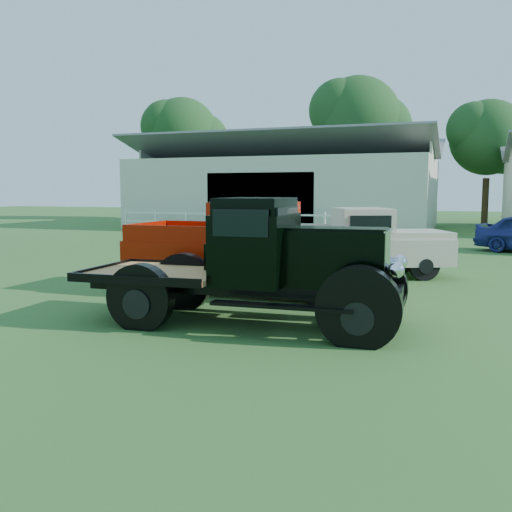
% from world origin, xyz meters
% --- Properties ---
extents(ground, '(120.00, 120.00, 0.00)m').
position_xyz_m(ground, '(0.00, 0.00, 0.00)').
color(ground, '#3A6E2E').
extents(shed_left, '(18.80, 10.20, 5.60)m').
position_xyz_m(shed_left, '(-7.00, 26.00, 2.80)').
color(shed_left, beige).
rests_on(shed_left, ground).
extents(fence_rail, '(14.20, 0.16, 1.20)m').
position_xyz_m(fence_rail, '(-8.00, 20.00, 0.60)').
color(fence_rail, white).
rests_on(fence_rail, ground).
extents(tree_a, '(6.30, 6.30, 10.50)m').
position_xyz_m(tree_a, '(-18.00, 33.00, 5.25)').
color(tree_a, '#193E1A').
rests_on(tree_a, ground).
extents(tree_b, '(6.90, 6.90, 11.50)m').
position_xyz_m(tree_b, '(-4.00, 34.00, 5.75)').
color(tree_b, '#193E1A').
rests_on(tree_b, ground).
extents(tree_c, '(5.40, 5.40, 9.00)m').
position_xyz_m(tree_c, '(5.00, 33.00, 4.50)').
color(tree_c, '#193E1A').
rests_on(tree_c, ground).
extents(vintage_flatbed, '(5.58, 2.47, 2.17)m').
position_xyz_m(vintage_flatbed, '(0.51, 0.10, 1.08)').
color(vintage_flatbed, black).
rests_on(vintage_flatbed, ground).
extents(red_pickup, '(5.70, 2.23, 2.07)m').
position_xyz_m(red_pickup, '(-0.60, 3.01, 1.04)').
color(red_pickup, '#951203').
rests_on(red_pickup, ground).
extents(white_pickup, '(5.22, 3.76, 1.79)m').
position_xyz_m(white_pickup, '(1.23, 6.23, 0.90)').
color(white_pickup, '#BEB4A0').
rests_on(white_pickup, ground).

